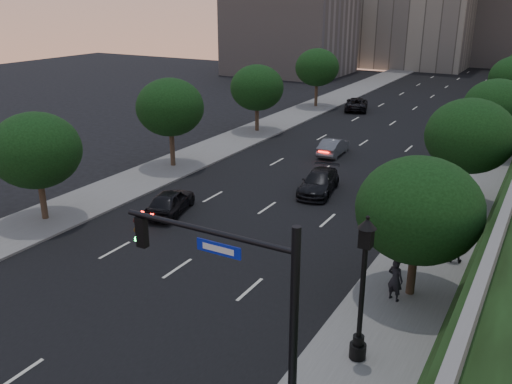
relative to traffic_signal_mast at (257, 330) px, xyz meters
The scene contains 22 objects.
ground 9.47m from the traffic_signal_mast, 165.36° to the left, with size 160.00×160.00×0.00m, color black.
road_surface 33.50m from the traffic_signal_mast, 104.69° to the left, with size 16.00×140.00×0.02m, color black.
sidewalk_right 32.46m from the traffic_signal_mast, 86.79° to the left, with size 4.50×140.00×0.15m, color slate.
sidewalk_left 37.41m from the traffic_signal_mast, 120.14° to the left, with size 4.50×140.00×0.15m, color slate.
office_block_filler 80.07m from the traffic_signal_mast, 115.50° to the left, with size 18.00×16.00×14.00m, color gray.
tree_right_a 10.38m from the traffic_signal_mast, 79.70° to the left, with size 5.20×5.20×6.24m.
tree_right_b 22.30m from the traffic_signal_mast, 85.23° to the left, with size 5.20×5.20×6.74m.
tree_right_c 35.26m from the traffic_signal_mast, 86.99° to the left, with size 5.20×5.20×6.24m.
tree_left_a 20.47m from the traffic_signal_mast, 156.36° to the left, with size 5.00×5.00×6.34m.
tree_left_b 27.58m from the traffic_signal_mast, 132.85° to the left, with size 5.00×5.00×6.71m.
tree_left_c 38.14m from the traffic_signal_mast, 119.45° to the left, with size 5.00×5.00×6.34m.
tree_left_d 50.80m from the traffic_signal_mast, 111.66° to the left, with size 5.00×5.00×6.71m.
traffic_signal_mast is the anchor object (origin of this frame).
street_lamp 5.11m from the traffic_signal_mast, 73.94° to the left, with size 0.64×0.64×5.62m.
sedan_near_left 18.47m from the traffic_signal_mast, 135.91° to the left, with size 1.76×4.38×1.49m, color black.
sedan_mid_left 30.95m from the traffic_signal_mast, 107.74° to the left, with size 1.47×4.21×1.39m, color #5B5D63.
sedan_far_left 49.93m from the traffic_signal_mast, 106.33° to the left, with size 2.40×5.20×1.44m, color black.
sedan_near_right 21.68m from the traffic_signal_mast, 108.53° to the left, with size 2.02×4.96×1.44m, color black.
sedan_far_right 40.17m from the traffic_signal_mast, 92.07° to the left, with size 1.50×3.73×1.27m, color #4D4E54.
pedestrian_a 9.76m from the traffic_signal_mast, 81.51° to the left, with size 0.69×0.45×1.89m, color black.
pedestrian_b 14.75m from the traffic_signal_mast, 78.69° to the left, with size 0.91×0.71×1.86m, color black.
pedestrian_c 16.23m from the traffic_signal_mast, 86.63° to the left, with size 1.09×0.45×1.86m, color black.
Camera 1 is at (14.63, -13.22, 12.29)m, focal length 38.00 mm.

